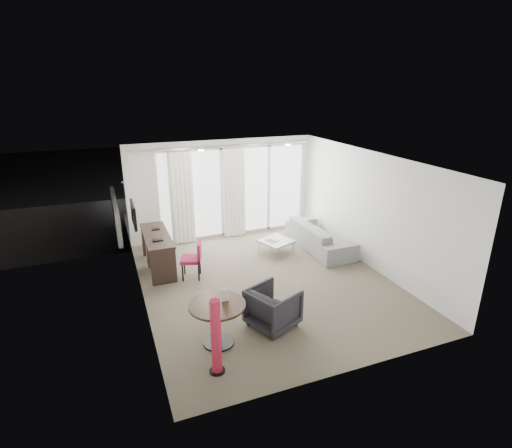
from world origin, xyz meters
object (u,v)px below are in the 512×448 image
object	(u,v)px
desk	(158,252)
desk_chair	(191,260)
rattan_chair_a	(230,206)
tub_armchair	(273,307)
coffee_table	(276,246)
sofa	(319,236)
rattan_chair_b	(266,196)
round_table	(218,324)
red_lamp	(216,337)

from	to	relation	value
desk	desk_chair	size ratio (longest dim) A/B	2.09
desk_chair	rattan_chair_a	xyz separation A→B (m)	(1.95, 3.40, 0.01)
tub_armchair	coffee_table	xyz separation A→B (m)	(1.33, 2.84, -0.19)
sofa	rattan_chair_b	world-z (taller)	rattan_chair_b
tub_armchair	rattan_chair_a	size ratio (longest dim) A/B	0.92
desk_chair	round_table	xyz separation A→B (m)	(-0.11, -2.43, -0.05)
coffee_table	rattan_chair_b	xyz separation A→B (m)	(1.21, 3.52, 0.26)
desk	desk_chair	world-z (taller)	desk_chair
coffee_table	rattan_chair_b	size ratio (longest dim) A/B	0.85
desk	tub_armchair	bearing A→B (deg)	-63.41
desk_chair	sofa	distance (m)	3.39
rattan_chair_a	round_table	bearing A→B (deg)	-96.01
rattan_chair_b	sofa	bearing A→B (deg)	-81.46
red_lamp	coffee_table	bearing A→B (deg)	54.82
red_lamp	coffee_table	distance (m)	4.46
round_table	tub_armchair	bearing A→B (deg)	8.08
round_table	sofa	size ratio (longest dim) A/B	0.40
rattan_chair_b	desk	bearing A→B (deg)	-130.48
tub_armchair	coffee_table	size ratio (longest dim) A/B	1.07
red_lamp	rattan_chair_b	xyz separation A→B (m)	(3.77, 7.15, -0.17)
desk_chair	tub_armchair	distance (m)	2.46
red_lamp	rattan_chair_b	world-z (taller)	red_lamp
desk_chair	rattan_chair_b	size ratio (longest dim) A/B	0.98
round_table	coffee_table	world-z (taller)	round_table
desk_chair	rattan_chair_b	bearing A→B (deg)	67.88
desk_chair	tub_armchair	world-z (taller)	desk_chair
desk	desk_chair	bearing A→B (deg)	-50.77
red_lamp	tub_armchair	distance (m)	1.48
rattan_chair_a	coffee_table	bearing A→B (deg)	-70.75
rattan_chair_a	rattan_chair_b	xyz separation A→B (m)	(1.50, 0.68, 0.00)
desk_chair	rattan_chair_b	distance (m)	5.34
desk_chair	coffee_table	world-z (taller)	desk_chair
coffee_table	sofa	distance (m)	1.15
desk_chair	round_table	size ratio (longest dim) A/B	0.92
desk	rattan_chair_b	world-z (taller)	rattan_chair_b
desk	coffee_table	world-z (taller)	desk
sofa	red_lamp	bearing A→B (deg)	133.40
desk_chair	coffee_table	bearing A→B (deg)	32.03
round_table	rattan_chair_a	distance (m)	6.18
red_lamp	tub_armchair	size ratio (longest dim) A/B	1.54
round_table	red_lamp	bearing A→B (deg)	-107.75
desk	rattan_chair_a	xyz separation A→B (m)	(2.54, 2.67, 0.01)
round_table	red_lamp	distance (m)	0.72
tub_armchair	desk	bearing A→B (deg)	3.36
tub_armchair	rattan_chair_b	bearing A→B (deg)	-45.00
round_table	tub_armchair	size ratio (longest dim) A/B	1.17
round_table	tub_armchair	world-z (taller)	round_table
tub_armchair	coffee_table	bearing A→B (deg)	-48.28
sofa	coffee_table	bearing A→B (deg)	82.85
rattan_chair_b	tub_armchair	bearing A→B (deg)	-101.90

